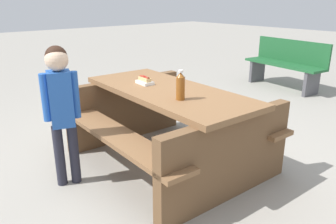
% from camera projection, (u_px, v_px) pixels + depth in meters
% --- Properties ---
extents(ground_plane, '(30.00, 30.00, 0.00)m').
position_uv_depth(ground_plane, '(168.00, 162.00, 3.32)').
color(ground_plane, gray).
rests_on(ground_plane, ground).
extents(picnic_table, '(1.86, 1.48, 0.75)m').
position_uv_depth(picnic_table, '(168.00, 120.00, 3.18)').
color(picnic_table, brown).
rests_on(picnic_table, ground).
extents(soda_bottle, '(0.07, 0.07, 0.25)m').
position_uv_depth(soda_bottle, '(180.00, 86.00, 2.72)').
color(soda_bottle, brown).
rests_on(soda_bottle, picnic_table).
extents(hotdog_tray, '(0.19, 0.12, 0.08)m').
position_uv_depth(hotdog_tray, '(145.00, 81.00, 3.25)').
color(hotdog_tray, white).
rests_on(hotdog_tray, picnic_table).
extents(child_in_coat, '(0.22, 0.28, 1.20)m').
position_uv_depth(child_in_coat, '(61.00, 99.00, 2.70)').
color(child_in_coat, '#262633').
rests_on(child_in_coat, ground).
extents(park_bench_near, '(1.54, 0.60, 0.85)m').
position_uv_depth(park_bench_near, '(286.00, 63.00, 5.94)').
color(park_bench_near, '#1E592D').
rests_on(park_bench_near, ground).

